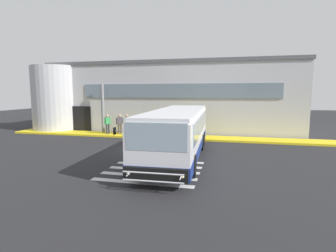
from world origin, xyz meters
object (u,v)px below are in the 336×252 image
Objects in this scene: entry_support_column at (103,108)px; passenger_by_doorway at (120,123)px; passenger_near_column at (108,123)px; passenger_at_curb_edge at (128,123)px; safety_bollard_yellow at (192,135)px; bus_main_foreground at (178,134)px.

passenger_by_doorway is at bearing -18.90° from entry_support_column.
passenger_near_column is 1.00× the size of passenger_at_curb_edge.
passenger_near_column is at bearing -44.32° from entry_support_column.
passenger_at_curb_edge is 1.86× the size of safety_bollard_yellow.
safety_bollard_yellow is (7.43, -1.02, -0.63)m from passenger_near_column.
passenger_near_column is 1.00× the size of passenger_by_doorway.
entry_support_column reaches higher than passenger_near_column.
passenger_near_column is at bearing 140.48° from bus_main_foreground.
passenger_near_column and passenger_at_curb_edge have the same top height.
safety_bollard_yellow is at bearing -13.81° from passenger_at_curb_edge.
bus_main_foreground is 6.66× the size of passenger_near_column.
passenger_by_doorway is at bearing 7.78° from passenger_near_column.
passenger_at_curb_edge is at bearing 22.98° from passenger_by_doorway.
entry_support_column is 2.75m from passenger_at_curb_edge.
bus_main_foreground reaches higher than passenger_near_column.
entry_support_column is 2.54× the size of passenger_near_column.
passenger_near_column and passenger_by_doorway have the same top height.
bus_main_foreground reaches higher than safety_bollard_yellow.
bus_main_foreground is 5.08m from safety_bollard_yellow.
bus_main_foreground is at bearing -44.67° from passenger_by_doorway.
safety_bollard_yellow is (5.77, -1.42, -0.66)m from passenger_at_curb_edge.
passenger_by_doorway is 6.50m from safety_bollard_yellow.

